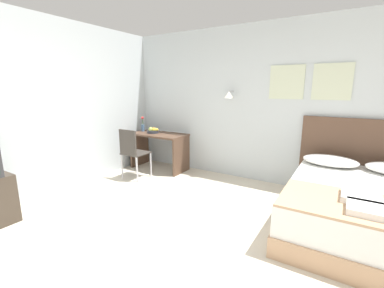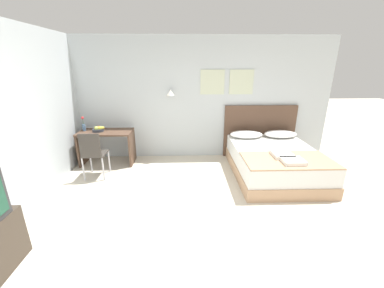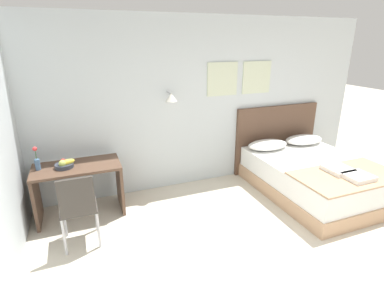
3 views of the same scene
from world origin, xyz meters
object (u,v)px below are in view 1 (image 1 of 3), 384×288
Objects in this scene: bed at (360,211)px; folded_towel_mid_bed at (370,210)px; fruit_bowl at (153,131)px; desk_chair at (132,150)px; throw_blanket at (366,207)px; desk at (159,144)px; headboard at (362,160)px; flower_vase at (143,125)px; folded_towel_near_foot at (361,197)px; pillow_left at (330,161)px.

folded_towel_mid_bed is at bearing -88.92° from bed.
desk_chair is at bearing -80.74° from fruit_bowl.
desk is at bearing 159.69° from throw_blanket.
bed is 2.19× the size of desk_chair.
throw_blanket is (0.00, -1.61, -0.05)m from headboard.
headboard reaches higher than flower_vase.
fruit_bowl reaches higher than folded_towel_near_foot.
flower_vase is at bearing 175.08° from desk.
headboard is 1.75m from folded_towel_mid_bed.
fruit_bowl is (-3.56, 1.39, 0.18)m from folded_towel_mid_bed.
fruit_bowl reaches higher than pillow_left.
desk_chair is at bearing -162.54° from headboard.
folded_towel_mid_bed is 1.32× the size of fruit_bowl.
flower_vase reaches higher than fruit_bowl.
desk_chair is 3.50× the size of fruit_bowl.
bed is 5.65× the size of folded_towel_near_foot.
folded_towel_mid_bed is 3.83m from fruit_bowl.
fruit_bowl is at bearing 160.65° from throw_blanket.
pillow_left is 0.78× the size of desk_chair.
desk_chair reaches higher than desk.
throw_blanket is 5.67× the size of fruit_bowl.
bed is at bearing -10.65° from fruit_bowl.
fruit_bowl reaches higher than throw_blanket.
headboard reaches higher than folded_towel_mid_bed.
throw_blanket is 3.47m from desk_chair.
flower_vase is (-3.87, 1.44, 0.26)m from folded_towel_mid_bed.
headboard is 4.77× the size of folded_towel_mid_bed.
headboard is at bearing 90.00° from throw_blanket.
folded_towel_near_foot is at bearing 101.26° from folded_towel_mid_bed.
headboard is at bearing 5.82° from fruit_bowl.
headboard reaches higher than fruit_bowl.
folded_towel_near_foot is 1.36× the size of fruit_bowl.
desk is at bearing 157.73° from folded_towel_mid_bed.
throw_blanket is at bearing -90.00° from headboard.
desk_chair is at bearing -60.88° from flower_vase.
folded_towel_near_foot is (-0.04, 0.14, 0.04)m from throw_blanket.
folded_towel_near_foot reaches higher than bed.
folded_towel_mid_bed is at bearing -89.56° from headboard.
pillow_left reaches higher than throw_blanket.
desk is 0.57m from flower_vase.
flower_vase reaches higher than folded_towel_near_foot.
pillow_left is 2.07× the size of folded_towel_mid_bed.
desk_chair is 0.76m from fruit_bowl.
folded_towel_near_foot is 0.29m from folded_towel_mid_bed.
desk_chair reaches higher than pillow_left.
fruit_bowl is (-3.55, -0.36, 0.17)m from headboard.
folded_towel_mid_bed is at bearing -20.39° from flower_vase.
desk_chair is (-0.02, -0.73, 0.04)m from desk.
folded_towel_near_foot is 3.55m from desk.
pillow_left is 3.17m from fruit_bowl.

